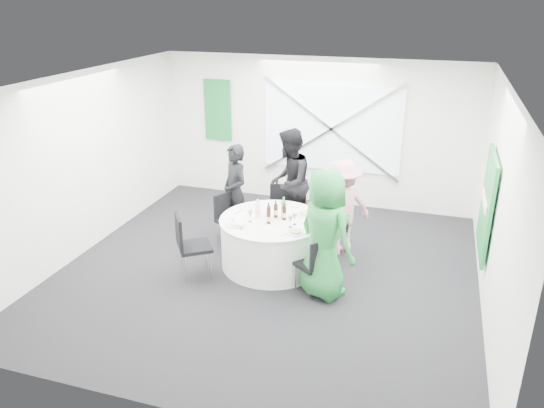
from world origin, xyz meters
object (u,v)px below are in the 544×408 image
(chair_back_left, at_px, (227,215))
(person_man_back_left, at_px, (235,192))
(chair_front_left, at_px, (188,241))
(person_woman_green, at_px, (325,234))
(person_woman_pink, at_px, (342,208))
(person_man_back, at_px, (289,182))
(chair_back_right, at_px, (335,222))
(chair_back, at_px, (280,206))
(green_water_bottle, at_px, (284,210))
(clear_water_bottle, at_px, (258,210))
(banquet_table, at_px, (272,242))
(chair_front_right, at_px, (315,262))

(chair_back_left, bearing_deg, person_man_back_left, 20.33)
(chair_back_left, height_order, chair_front_left, chair_front_left)
(person_woman_green, bearing_deg, person_woman_pink, -57.49)
(person_man_back, bearing_deg, chair_back_right, 55.20)
(person_woman_pink, bearing_deg, chair_back, -60.17)
(chair_back_left, height_order, chair_back_right, chair_back_right)
(green_water_bottle, bearing_deg, clear_water_bottle, -167.03)
(banquet_table, bearing_deg, person_man_back, 94.04)
(chair_back_right, relative_size, chair_front_right, 1.08)
(chair_front_left, distance_m, clear_water_bottle, 1.12)
(chair_back_right, bearing_deg, chair_front_left, -92.46)
(chair_back_right, relative_size, clear_water_bottle, 3.19)
(person_woman_pink, relative_size, clear_water_bottle, 5.40)
(chair_back_right, bearing_deg, clear_water_bottle, -96.45)
(chair_back_left, relative_size, green_water_bottle, 2.54)
(person_woman_pink, bearing_deg, green_water_bottle, 1.82)
(chair_back, height_order, green_water_bottle, green_water_bottle)
(person_man_back_left, xyz_separation_m, person_woman_green, (1.80, -1.36, 0.10))
(chair_back_right, height_order, chair_front_right, chair_back_right)
(chair_front_left, bearing_deg, person_man_back, -61.12)
(chair_front_right, relative_size, person_woman_green, 0.46)
(chair_front_right, height_order, person_man_back, person_man_back)
(person_man_back_left, bearing_deg, chair_back_right, 38.16)
(chair_back_left, relative_size, person_woman_green, 0.46)
(banquet_table, relative_size, green_water_bottle, 4.70)
(chair_back, bearing_deg, person_woman_pink, -32.47)
(chair_back_left, distance_m, chair_front_left, 1.25)
(chair_back_left, bearing_deg, person_woman_pink, -54.24)
(person_man_back, bearing_deg, banquet_table, 0.00)
(banquet_table, bearing_deg, chair_front_right, -37.07)
(banquet_table, distance_m, chair_front_right, 1.02)
(chair_back, xyz_separation_m, person_man_back, (0.14, 0.04, 0.42))
(chair_back, relative_size, clear_water_bottle, 2.95)
(chair_back, distance_m, person_woman_green, 2.14)
(chair_back_right, height_order, person_woman_green, person_woman_green)
(chair_front_left, bearing_deg, chair_front_right, -121.86)
(green_water_bottle, bearing_deg, chair_back, 109.37)
(chair_front_right, xyz_separation_m, person_man_back, (-0.90, 1.83, 0.42))
(person_woman_green, bearing_deg, person_man_back, -28.62)
(person_man_back, bearing_deg, chair_front_left, -29.64)
(banquet_table, height_order, chair_front_right, chair_front_right)
(chair_back, xyz_separation_m, person_woman_pink, (1.14, -0.45, 0.28))
(chair_front_left, distance_m, green_water_bottle, 1.46)
(chair_front_right, distance_m, green_water_bottle, 1.04)
(chair_back_left, xyz_separation_m, clear_water_bottle, (0.71, -0.52, 0.38))
(clear_water_bottle, bearing_deg, person_woman_green, -26.84)
(chair_front_left, xyz_separation_m, person_woman_pink, (1.93, 1.46, 0.19))
(person_man_back_left, relative_size, person_woman_green, 0.89)
(chair_front_right, bearing_deg, chair_back_left, -85.89)
(chair_back_right, relative_size, chair_front_left, 0.92)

